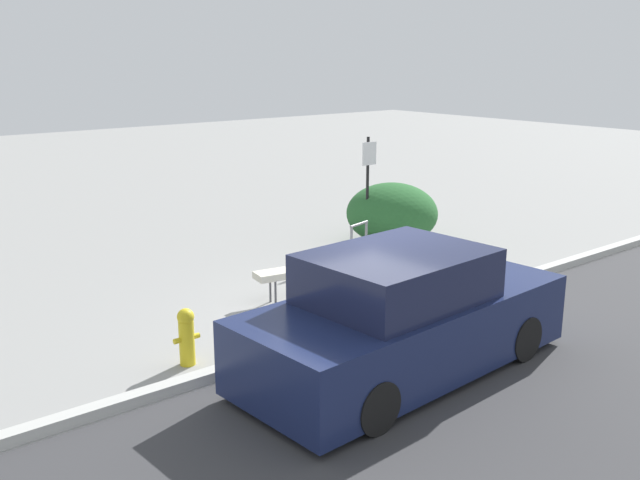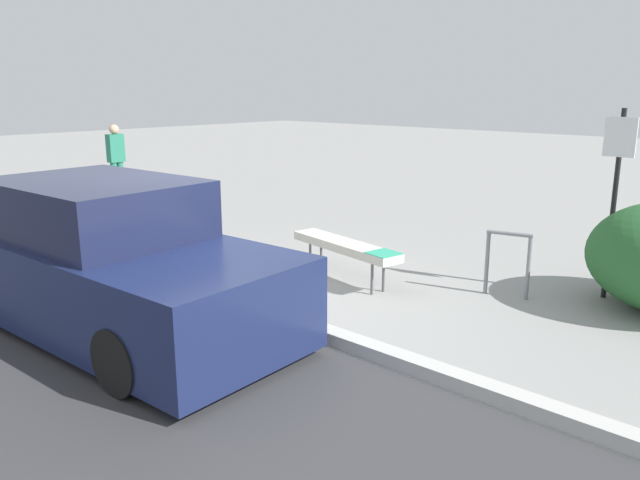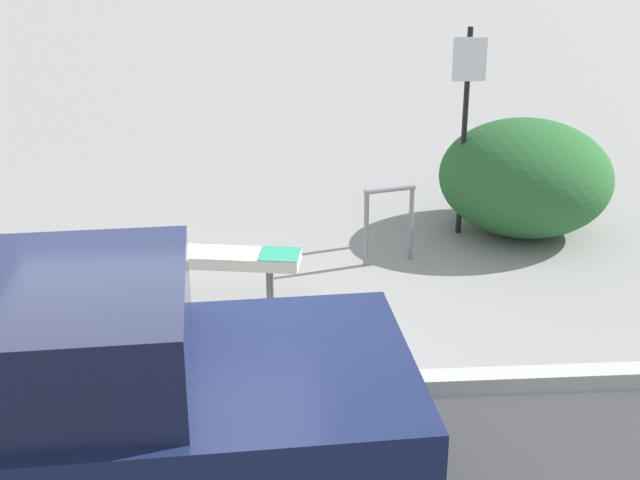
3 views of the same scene
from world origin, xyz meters
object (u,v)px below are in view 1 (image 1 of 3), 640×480
Objects in this scene: fire_hydrant at (186,335)px; parked_car_near at (403,319)px; bench at (309,270)px; bike_rack at (359,239)px; sign_post at (368,182)px.

parked_car_near is at bearing -42.89° from fire_hydrant.
bike_rack reaches higher than bench.
fire_hydrant is (-4.72, -1.96, -0.09)m from bike_rack.
sign_post is at bearing 25.90° from fire_hydrant.
fire_hydrant is at bearing 133.82° from parked_car_near.
sign_post reaches higher than fire_hydrant.
bike_rack is at bearing 51.62° from parked_car_near.
parked_car_near is (-2.70, -3.84, 0.20)m from bike_rack.
bench is 3.04m from fire_hydrant.
fire_hydrant is (-2.84, -1.09, -0.07)m from bench.
bike_rack is 1.08× the size of fire_hydrant.
bench is at bearing 71.21° from parked_car_near.
bike_rack is 0.18× the size of parked_car_near.
sign_post is (2.79, 1.64, 0.91)m from bench.
bike_rack is at bearing -139.95° from sign_post.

